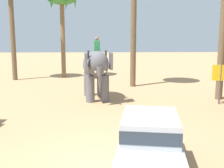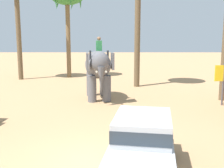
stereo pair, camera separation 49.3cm
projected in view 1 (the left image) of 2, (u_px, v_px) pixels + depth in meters
name	position (u px, v px, depth m)	size (l,w,h in m)	color
ground_plane	(104.00, 165.00, 8.62)	(120.00, 120.00, 0.00)	tan
car_sedan_foreground	(150.00, 142.00, 8.03)	(2.36, 4.32, 1.70)	#B7BABF
elephant_with_mahout	(96.00, 68.00, 17.27)	(2.02, 3.97, 3.88)	slate
signboard_yellow	(221.00, 75.00, 16.03)	(1.00, 0.10, 2.40)	#4C4C51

